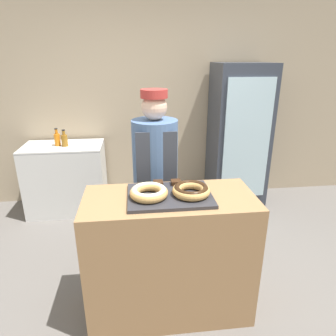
# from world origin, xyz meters

# --- Properties ---
(ground_plane) EXTENTS (14.00, 14.00, 0.00)m
(ground_plane) POSITION_xyz_m (0.00, 0.00, 0.00)
(ground_plane) COLOR #66605B
(wall_back) EXTENTS (8.00, 0.06, 2.70)m
(wall_back) POSITION_xyz_m (0.00, 2.13, 1.35)
(wall_back) COLOR tan
(wall_back) RESTS_ON ground_plane
(display_counter) EXTENTS (1.21, 0.55, 0.98)m
(display_counter) POSITION_xyz_m (0.00, 0.00, 0.49)
(display_counter) COLOR #997047
(display_counter) RESTS_ON ground_plane
(serving_tray) EXTENTS (0.58, 0.43, 0.02)m
(serving_tray) POSITION_xyz_m (0.00, 0.00, 0.99)
(serving_tray) COLOR #2D2D33
(serving_tray) RESTS_ON display_counter
(donut_light_glaze) EXTENTS (0.26, 0.26, 0.07)m
(donut_light_glaze) POSITION_xyz_m (-0.15, -0.03, 1.04)
(donut_light_glaze) COLOR tan
(donut_light_glaze) RESTS_ON serving_tray
(donut_chocolate_glaze) EXTENTS (0.26, 0.26, 0.07)m
(donut_chocolate_glaze) POSITION_xyz_m (0.15, -0.03, 1.04)
(donut_chocolate_glaze) COLOR tan
(donut_chocolate_glaze) RESTS_ON serving_tray
(brownie_back_left) EXTENTS (0.07, 0.07, 0.03)m
(brownie_back_left) POSITION_xyz_m (-0.07, 0.16, 1.02)
(brownie_back_left) COLOR #382111
(brownie_back_left) RESTS_ON serving_tray
(brownie_back_right) EXTENTS (0.07, 0.07, 0.03)m
(brownie_back_right) POSITION_xyz_m (0.07, 0.16, 1.02)
(brownie_back_right) COLOR #382111
(brownie_back_right) RESTS_ON serving_tray
(baker_person) EXTENTS (0.40, 0.40, 1.65)m
(baker_person) POSITION_xyz_m (-0.05, 0.63, 0.86)
(baker_person) COLOR #4C4C51
(baker_person) RESTS_ON ground_plane
(beverage_fridge) EXTENTS (0.69, 0.62, 1.83)m
(beverage_fridge) POSITION_xyz_m (1.11, 1.77, 0.92)
(beverage_fridge) COLOR #333842
(beverage_fridge) RESTS_ON ground_plane
(chest_freezer) EXTENTS (0.96, 0.56, 0.88)m
(chest_freezer) POSITION_xyz_m (-1.11, 1.77, 0.44)
(chest_freezer) COLOR silver
(chest_freezer) RESTS_ON ground_plane
(bottle_amber) EXTENTS (0.07, 0.07, 0.20)m
(bottle_amber) POSITION_xyz_m (-1.06, 1.73, 0.96)
(bottle_amber) COLOR #99661E
(bottle_amber) RESTS_ON chest_freezer
(bottle_orange) EXTENTS (0.07, 0.07, 0.21)m
(bottle_orange) POSITION_xyz_m (-1.16, 1.77, 0.96)
(bottle_orange) COLOR orange
(bottle_orange) RESTS_ON chest_freezer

